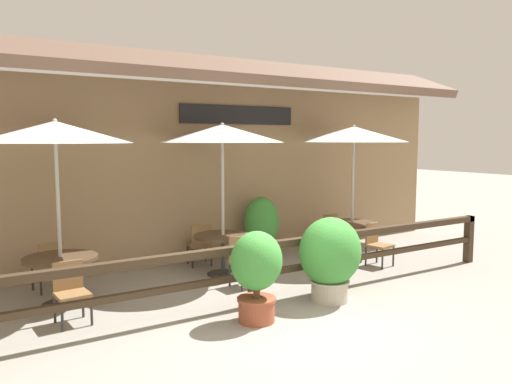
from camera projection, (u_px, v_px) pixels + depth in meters
ground_plane at (295, 328)px, 6.61m from camera, size 60.00×60.00×0.00m
building_facade at (173, 156)px, 9.85m from camera, size 14.28×1.49×4.23m
patio_railing at (254, 260)px, 7.42m from camera, size 10.40×0.14×0.95m
patio_umbrella_near at (55, 132)px, 7.25m from camera, size 2.23×2.23×2.79m
dining_table_near at (61, 266)px, 7.46m from camera, size 1.08×1.08×0.75m
chair_near_streetside at (71, 290)px, 6.75m from camera, size 0.45×0.45×0.83m
chair_near_wallside at (49, 264)px, 8.16m from camera, size 0.49×0.49×0.83m
patio_umbrella_middle at (222, 134)px, 8.95m from camera, size 2.23×2.23×2.79m
dining_table_middle at (223, 243)px, 9.16m from camera, size 1.08×1.08×0.75m
chair_middle_streetside at (243, 260)px, 8.46m from camera, size 0.44×0.44×0.83m
chair_middle_wallside at (200, 243)px, 9.82m from camera, size 0.49×0.49×0.83m
patio_umbrella_far at (354, 135)px, 10.34m from camera, size 2.23×2.23×2.79m
dining_table_far at (352, 229)px, 10.55m from camera, size 1.08×1.08×0.75m
chair_far_streetside at (377, 243)px, 9.85m from camera, size 0.49×0.49×0.83m
chair_far_wallside at (327, 230)px, 11.23m from camera, size 0.43×0.43×0.83m
potted_plant_tall_tropical at (330, 256)px, 7.65m from camera, size 0.99×0.89×1.31m
potted_plant_entrance_palm at (257, 270)px, 6.78m from camera, size 0.73×0.66×1.26m
potted_plant_corner_fern at (261, 227)px, 10.44m from camera, size 0.75×0.68×1.30m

